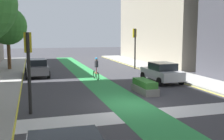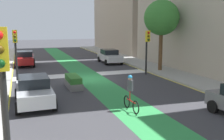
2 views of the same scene
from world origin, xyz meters
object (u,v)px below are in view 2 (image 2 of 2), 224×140
object	(u,v)px
traffic_signal_near_left	(147,44)
car_white_left_near	(110,56)
car_silver_right_far	(34,90)
traffic_signal_near_right	(15,46)
traffic_signal_far_right	(3,85)
street_tree_near	(162,18)
cyclist_in_lane	(130,92)
car_red_right_near	(25,58)
median_planter	(73,82)

from	to	relation	value
traffic_signal_near_left	car_white_left_near	world-z (taller)	traffic_signal_near_left
traffic_signal_near_left	car_white_left_near	distance (m)	8.07
traffic_signal_near_left	car_silver_right_far	world-z (taller)	traffic_signal_near_left
traffic_signal_near_right	traffic_signal_far_right	distance (m)	14.86
traffic_signal_near_right	traffic_signal_near_left	xyz separation A→B (m)	(-10.83, 0.65, -0.08)
traffic_signal_near_left	street_tree_near	size ratio (longest dim) A/B	0.60
traffic_signal_near_left	traffic_signal_far_right	distance (m)	17.93
traffic_signal_far_right	cyclist_in_lane	world-z (taller)	traffic_signal_far_right
cyclist_in_lane	street_tree_near	size ratio (longest dim) A/B	0.28
traffic_signal_far_right	car_red_right_near	distance (m)	23.35
car_red_right_near	cyclist_in_lane	bearing A→B (deg)	105.23
traffic_signal_near_left	traffic_signal_near_right	bearing A→B (deg)	-3.42
median_planter	car_white_left_near	bearing A→B (deg)	-121.40
traffic_signal_near_right	median_planter	distance (m)	5.49
traffic_signal_near_left	median_planter	world-z (taller)	traffic_signal_near_left
cyclist_in_lane	median_planter	distance (m)	6.23
traffic_signal_far_right	cyclist_in_lane	distance (m)	8.28
car_white_left_near	street_tree_near	size ratio (longest dim) A/B	0.65
car_white_left_near	cyclist_in_lane	distance (m)	16.93
traffic_signal_near_left	car_silver_right_far	bearing A→B (deg)	30.29
cyclist_in_lane	median_planter	size ratio (longest dim) A/B	0.72
traffic_signal_far_right	car_red_right_near	size ratio (longest dim) A/B	1.02
car_white_left_near	median_planter	world-z (taller)	car_white_left_near
car_red_right_near	cyclist_in_lane	distance (m)	18.18
car_white_left_near	cyclist_in_lane	world-z (taller)	cyclist_in_lane
traffic_signal_far_right	car_silver_right_far	world-z (taller)	traffic_signal_far_right
traffic_signal_far_right	street_tree_near	bearing A→B (deg)	-130.23
traffic_signal_near_right	street_tree_near	size ratio (longest dim) A/B	0.61
traffic_signal_near_right	car_red_right_near	bearing A→B (deg)	-95.20
street_tree_near	car_red_right_near	bearing A→B (deg)	-33.74
car_red_right_near	cyclist_in_lane	xyz separation A→B (m)	(-4.77, 17.54, 0.17)
traffic_signal_near_right	street_tree_near	distance (m)	12.95
car_silver_right_far	cyclist_in_lane	distance (m)	5.38
traffic_signal_near_left	car_white_left_near	xyz separation A→B (m)	(0.76, -7.79, -1.93)
car_white_left_near	car_red_right_near	world-z (taller)	same
car_red_right_near	traffic_signal_far_right	bearing A→B (deg)	87.86
traffic_signal_near_left	traffic_signal_far_right	xyz separation A→B (m)	(10.94, 14.21, 0.30)
cyclist_in_lane	median_planter	world-z (taller)	cyclist_in_lane
car_white_left_near	car_silver_right_far	size ratio (longest dim) A/B	1.01
cyclist_in_lane	street_tree_near	world-z (taller)	street_tree_near
car_silver_right_far	car_red_right_near	xyz separation A→B (m)	(0.14, -14.81, 0.00)
car_white_left_near	street_tree_near	world-z (taller)	street_tree_near
car_red_right_near	car_silver_right_far	bearing A→B (deg)	90.55
traffic_signal_near_right	car_silver_right_far	distance (m)	6.81
car_white_left_near	car_silver_right_far	world-z (taller)	same
car_red_right_near	cyclist_in_lane	size ratio (longest dim) A/B	2.30
car_white_left_near	median_planter	distance (m)	12.16
car_white_left_near	traffic_signal_near_right	bearing A→B (deg)	35.37
cyclist_in_lane	street_tree_near	xyz separation A→B (m)	(-7.23, -9.52, 4.02)
traffic_signal_near_left	car_red_right_near	world-z (taller)	traffic_signal_near_left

